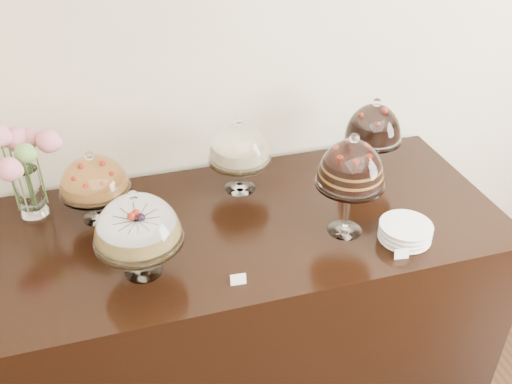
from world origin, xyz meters
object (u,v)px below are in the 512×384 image
object	(u,v)px
display_counter	(253,295)
plate_stack	(405,232)
cake_stand_choco_layer	(351,167)
cake_stand_dark_choco	(374,126)
cake_stand_sugar_sponge	(137,224)
flower_vase	(20,159)
cake_stand_fruit_tart	(93,178)
cake_stand_cheesecake	(239,146)

from	to	relation	value
display_counter	plate_stack	bearing A→B (deg)	-28.06
cake_stand_choco_layer	cake_stand_dark_choco	bearing A→B (deg)	52.88
cake_stand_sugar_sponge	flower_vase	bearing A→B (deg)	128.90
cake_stand_choco_layer	flower_vase	world-z (taller)	cake_stand_choco_layer
cake_stand_sugar_sponge	cake_stand_fruit_tart	size ratio (longest dim) A/B	1.12
cake_stand_choco_layer	flower_vase	size ratio (longest dim) A/B	1.06
display_counter	flower_vase	bearing A→B (deg)	160.75
plate_stack	flower_vase	bearing A→B (deg)	157.24
cake_stand_sugar_sponge	cake_stand_choco_layer	world-z (taller)	cake_stand_choco_layer
cake_stand_fruit_tart	display_counter	bearing A→B (deg)	-18.23
display_counter	cake_stand_sugar_sponge	size ratio (longest dim) A/B	5.86
cake_stand_choco_layer	cake_stand_fruit_tart	size ratio (longest dim) A/B	1.40
flower_vase	display_counter	bearing A→B (deg)	-19.25
cake_stand_fruit_tart	plate_stack	world-z (taller)	cake_stand_fruit_tart
flower_vase	cake_stand_cheesecake	bearing A→B (deg)	-3.60
cake_stand_choco_layer	plate_stack	distance (m)	0.37
cake_stand_choco_layer	plate_stack	size ratio (longest dim) A/B	2.19
cake_stand_cheesecake	plate_stack	bearing A→B (deg)	-45.44
display_counter	cake_stand_fruit_tart	world-z (taller)	cake_stand_fruit_tart
display_counter	cake_stand_sugar_sponge	world-z (taller)	cake_stand_sugar_sponge
cake_stand_dark_choco	plate_stack	distance (m)	0.57
cake_stand_choco_layer	cake_stand_fruit_tart	xyz separation A→B (m)	(-1.00, 0.39, -0.11)
cake_stand_sugar_sponge	cake_stand_dark_choco	bearing A→B (deg)	19.71
cake_stand_choco_layer	cake_stand_cheesecake	distance (m)	0.57
cake_stand_sugar_sponge	cake_stand_fruit_tart	xyz separation A→B (m)	(-0.14, 0.41, -0.03)
cake_stand_sugar_sponge	cake_stand_choco_layer	size ratio (longest dim) A/B	0.80
display_counter	cake_stand_fruit_tart	xyz separation A→B (m)	(-0.64, 0.21, 0.66)
cake_stand_fruit_tart	plate_stack	distance (m)	1.33
flower_vase	plate_stack	xyz separation A→B (m)	(1.50, -0.63, -0.24)
cake_stand_cheesecake	cake_stand_dark_choco	bearing A→B (deg)	-4.62
cake_stand_dark_choco	flower_vase	world-z (taller)	flower_vase
cake_stand_choco_layer	cake_stand_fruit_tart	world-z (taller)	cake_stand_choco_layer
flower_vase	cake_stand_dark_choco	bearing A→B (deg)	-4.01
display_counter	flower_vase	xyz separation A→B (m)	(-0.93, 0.32, 0.73)
cake_stand_choco_layer	cake_stand_sugar_sponge	bearing A→B (deg)	-178.58
cake_stand_fruit_tart	flower_vase	bearing A→B (deg)	158.50
cake_stand_fruit_tart	cake_stand_sugar_sponge	bearing A→B (deg)	-71.34
cake_stand_choco_layer	flower_vase	xyz separation A→B (m)	(-1.28, 0.50, -0.04)
cake_stand_cheesecake	cake_stand_fruit_tart	bearing A→B (deg)	-175.36
cake_stand_cheesecake	cake_stand_choco_layer	bearing A→B (deg)	-52.20
display_counter	cake_stand_choco_layer	distance (m)	0.86
cake_stand_dark_choco	cake_stand_cheesecake	bearing A→B (deg)	175.38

